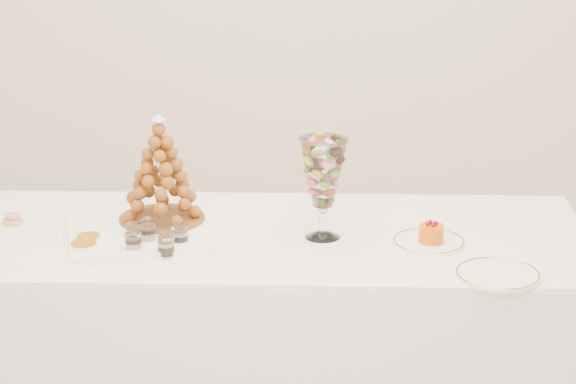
{
  "coord_description": "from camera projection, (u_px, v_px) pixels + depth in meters",
  "views": [
    {
      "loc": [
        0.2,
        -3.16,
        2.09
      ],
      "look_at": [
        0.0,
        0.22,
        0.92
      ],
      "focal_mm": 70.0,
      "sensor_mm": 36.0,
      "label": 1
    }
  ],
  "objects": [
    {
      "name": "verrine_b",
      "position": [
        148.0,
        234.0,
        3.52
      ],
      "size": [
        0.06,
        0.06,
        0.08
      ],
      "primitive_type": "cylinder",
      "rotation": [
        0.0,
        0.0,
        0.02
      ],
      "color": "white",
      "rests_on": "buffet_table"
    },
    {
      "name": "macaron_vase",
      "position": [
        323.0,
        174.0,
        3.53
      ],
      "size": [
        0.15,
        0.15,
        0.33
      ],
      "color": "white",
      "rests_on": "buffet_table"
    },
    {
      "name": "mousse_cake",
      "position": [
        431.0,
        233.0,
        3.52
      ],
      "size": [
        0.08,
        0.08,
        0.07
      ],
      "color": "#CF5909",
      "rests_on": "cake_plate"
    },
    {
      "name": "lace_tray",
      "position": [
        161.0,
        230.0,
        3.63
      ],
      "size": [
        0.69,
        0.59,
        0.02
      ],
      "primitive_type": "cube",
      "rotation": [
        0.0,
        0.0,
        0.28
      ],
      "color": "white",
      "rests_on": "buffet_table"
    },
    {
      "name": "verrine_c",
      "position": [
        180.0,
        236.0,
        3.51
      ],
      "size": [
        0.06,
        0.06,
        0.07
      ],
      "primitive_type": "cylinder",
      "rotation": [
        0.0,
        0.0,
        0.09
      ],
      "color": "white",
      "rests_on": "buffet_table"
    },
    {
      "name": "pink_tart",
      "position": [
        13.0,
        219.0,
        3.71
      ],
      "size": [
        0.06,
        0.06,
        0.04
      ],
      "color": "tan",
      "rests_on": "buffet_table"
    },
    {
      "name": "cake_plate",
      "position": [
        429.0,
        242.0,
        3.54
      ],
      "size": [
        0.23,
        0.23,
        0.01
      ],
      "primitive_type": "cylinder",
      "color": "white",
      "rests_on": "buffet_table"
    },
    {
      "name": "spare_plate",
      "position": [
        498.0,
        275.0,
        3.29
      ],
      "size": [
        0.25,
        0.25,
        0.01
      ],
      "primitive_type": "cylinder",
      "color": "white",
      "rests_on": "buffet_table"
    },
    {
      "name": "buffet_table",
      "position": [
        272.0,
        343.0,
        3.75
      ],
      "size": [
        2.08,
        0.88,
        0.78
      ],
      "rotation": [
        0.0,
        0.0,
        0.03
      ],
      "color": "white",
      "rests_on": "ground"
    },
    {
      "name": "ramekin_front",
      "position": [
        84.0,
        248.0,
        3.48
      ],
      "size": [
        0.09,
        0.09,
        0.03
      ],
      "primitive_type": "cylinder",
      "color": "white",
      "rests_on": "buffet_table"
    },
    {
      "name": "verrine_e",
      "position": [
        166.0,
        246.0,
        3.43
      ],
      "size": [
        0.06,
        0.06,
        0.07
      ],
      "primitive_type": "cylinder",
      "rotation": [
        0.0,
        0.0,
        -0.33
      ],
      "color": "white",
      "rests_on": "buffet_table"
    },
    {
      "name": "croquembouche",
      "position": [
        160.0,
        169.0,
        3.64
      ],
      "size": [
        0.28,
        0.28,
        0.35
      ],
      "rotation": [
        0.0,
        0.0,
        -0.06
      ],
      "color": "brown",
      "rests_on": "lace_tray"
    },
    {
      "name": "verrine_d",
      "position": [
        133.0,
        243.0,
        3.45
      ],
      "size": [
        0.05,
        0.05,
        0.07
      ],
      "primitive_type": "cylinder",
      "rotation": [
        0.0,
        0.0,
        -0.01
      ],
      "color": "white",
      "rests_on": "buffet_table"
    },
    {
      "name": "verrine_a",
      "position": [
        133.0,
        233.0,
        3.55
      ],
      "size": [
        0.06,
        0.06,
        0.06
      ],
      "primitive_type": "cylinder",
      "rotation": [
        0.0,
        0.0,
        -0.28
      ],
      "color": "white",
      "rests_on": "buffet_table"
    },
    {
      "name": "ramekin_back",
      "position": [
        89.0,
        240.0,
        3.54
      ],
      "size": [
        0.08,
        0.08,
        0.03
      ],
      "primitive_type": "cylinder",
      "color": "white",
      "rests_on": "buffet_table"
    }
  ]
}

